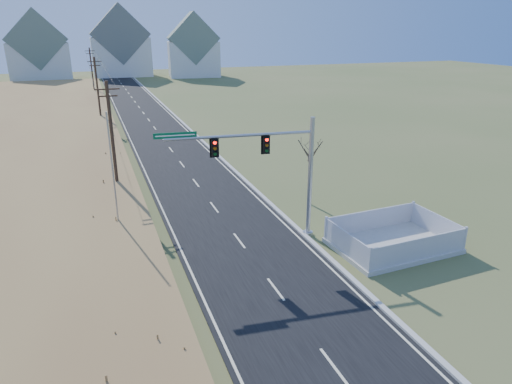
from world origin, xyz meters
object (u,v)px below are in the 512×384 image
object	(u,v)px
traffic_signal_mast	(281,168)
bare_tree	(310,149)
flagpole	(115,191)
open_sign	(351,244)
fence_enclosure	(392,243)

from	to	relation	value
traffic_signal_mast	bare_tree	distance (m)	6.51
flagpole	open_sign	bearing A→B (deg)	-25.93
traffic_signal_mast	fence_enclosure	size ratio (longest dim) A/B	1.32
open_sign	traffic_signal_mast	bearing A→B (deg)	127.74
traffic_signal_mast	open_sign	world-z (taller)	traffic_signal_mast
fence_enclosure	bare_tree	bearing A→B (deg)	97.38
fence_enclosure	open_sign	xyz separation A→B (m)	(-2.48, 0.67, 0.07)
traffic_signal_mast	fence_enclosure	world-z (taller)	traffic_signal_mast
traffic_signal_mast	flagpole	distance (m)	10.29
open_sign	flagpole	bearing A→B (deg)	142.65
open_sign	flagpole	world-z (taller)	flagpole
bare_tree	fence_enclosure	bearing A→B (deg)	-79.75
traffic_signal_mast	bare_tree	xyz separation A→B (m)	(4.39, 4.80, -0.39)
bare_tree	open_sign	bearing A→B (deg)	-97.04
fence_enclosure	bare_tree	distance (m)	9.44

